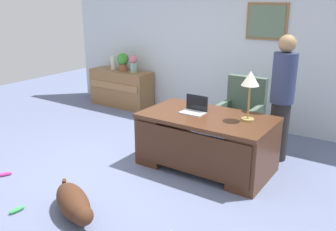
{
  "coord_description": "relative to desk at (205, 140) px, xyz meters",
  "views": [
    {
      "loc": [
        2.8,
        -3.41,
        2.21
      ],
      "look_at": [
        0.31,
        0.3,
        0.75
      ],
      "focal_mm": 39.12,
      "sensor_mm": 36.0,
      "label": 1
    }
  ],
  "objects": [
    {
      "name": "ground_plane",
      "position": [
        -0.7,
        -0.6,
        -0.4
      ],
      "size": [
        12.0,
        12.0,
        0.0
      ],
      "primitive_type": "plane",
      "color": "slate"
    },
    {
      "name": "back_wall",
      "position": [
        -0.7,
        2.0,
        0.96
      ],
      "size": [
        7.0,
        0.16,
        2.7
      ],
      "color": "silver",
      "rests_on": "ground_plane"
    },
    {
      "name": "potted_plant",
      "position": [
        -2.81,
        1.65,
        0.55
      ],
      "size": [
        0.24,
        0.24,
        0.36
      ],
      "color": "brown",
      "rests_on": "credenza"
    },
    {
      "name": "dog_toy_plush",
      "position": [
        -1.16,
        -2.08,
        -0.37
      ],
      "size": [
        0.07,
        0.19,
        0.05
      ],
      "primitive_type": "ellipsoid",
      "rotation": [
        0.0,
        0.0,
        1.46
      ],
      "color": "green",
      "rests_on": "ground_plane"
    },
    {
      "name": "vase_with_flowers",
      "position": [
        -2.54,
        1.65,
        0.55
      ],
      "size": [
        0.17,
        0.17,
        0.35
      ],
      "color": "#87B6A3",
      "rests_on": "credenza"
    },
    {
      "name": "person_standing",
      "position": [
        0.71,
        0.83,
        0.51
      ],
      "size": [
        0.32,
        0.32,
        1.74
      ],
      "color": "#262323",
      "rests_on": "ground_plane"
    },
    {
      "name": "desk",
      "position": [
        0.0,
        0.0,
        0.0
      ],
      "size": [
        1.71,
        0.97,
        0.73
      ],
      "color": "#4C2B19",
      "rests_on": "ground_plane"
    },
    {
      "name": "vase_empty",
      "position": [
        -3.08,
        1.65,
        0.5
      ],
      "size": [
        0.1,
        0.1,
        0.28
      ],
      "primitive_type": "cylinder",
      "color": "silver",
      "rests_on": "credenza"
    },
    {
      "name": "laptop",
      "position": [
        -0.21,
        0.06,
        0.39
      ],
      "size": [
        0.32,
        0.22,
        0.22
      ],
      "color": "#B2B5BA",
      "rests_on": "desk"
    },
    {
      "name": "dog_toy_bone",
      "position": [
        -2.02,
        -1.66,
        -0.37
      ],
      "size": [
        0.13,
        0.18,
        0.05
      ],
      "primitive_type": "ellipsoid",
      "rotation": [
        0.0,
        0.0,
        4.19
      ],
      "color": "#D8338C",
      "rests_on": "ground_plane"
    },
    {
      "name": "dog_lying",
      "position": [
        -0.58,
        -1.79,
        -0.24
      ],
      "size": [
        0.83,
        0.59,
        0.3
      ],
      "color": "#472819",
      "rests_on": "ground_plane"
    },
    {
      "name": "credenza",
      "position": [
        -2.88,
        1.65,
        -0.02
      ],
      "size": [
        1.35,
        0.5,
        0.75
      ],
      "color": "olive",
      "rests_on": "ground_plane"
    },
    {
      "name": "desk_lamp",
      "position": [
        0.51,
        0.15,
        0.83
      ],
      "size": [
        0.22,
        0.22,
        0.63
      ],
      "color": "#9E8447",
      "rests_on": "desk"
    },
    {
      "name": "armchair",
      "position": [
        0.08,
        0.98,
        0.08
      ],
      "size": [
        0.6,
        0.59,
        1.06
      ],
      "color": "#475B4C",
      "rests_on": "ground_plane"
    }
  ]
}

